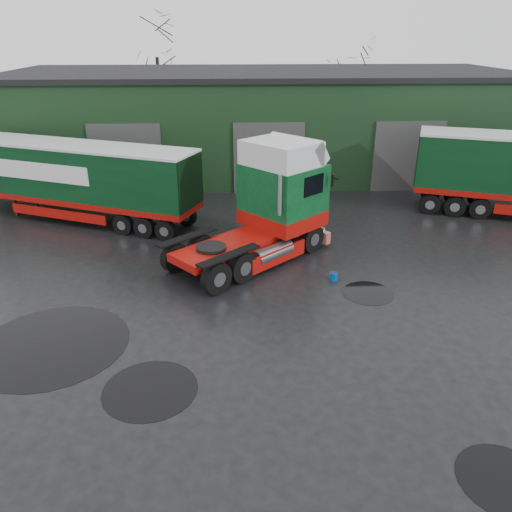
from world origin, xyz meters
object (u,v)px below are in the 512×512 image
at_px(trailer_left, 80,183).
at_px(tree_back_a, 159,82).
at_px(wash_bucket, 334,276).
at_px(warehouse, 262,120).
at_px(tree_back_b, 349,93).
at_px(hero_tractor, 246,207).

distance_m(trailer_left, tree_back_a, 20.42).
bearing_deg(tree_back_a, wash_bucket, -70.58).
distance_m(warehouse, tree_back_a, 12.90).
bearing_deg(warehouse, wash_bucket, -84.59).
xyz_separation_m(warehouse, trailer_left, (-9.50, -10.17, -1.26)).
bearing_deg(trailer_left, warehouse, -19.98).
distance_m(trailer_left, tree_back_b, 26.76).
bearing_deg(warehouse, tree_back_a, 128.66).
bearing_deg(hero_tractor, tree_back_b, 117.84).
relative_size(warehouse, tree_back_b, 4.32).
relative_size(hero_tractor, tree_back_a, 0.79).
bearing_deg(warehouse, hero_tractor, -95.87).
xyz_separation_m(warehouse, hero_tractor, (-1.59, -15.50, -0.81)).
xyz_separation_m(hero_tractor, wash_bucket, (3.24, -1.85, -2.20)).
bearing_deg(hero_tractor, warehouse, 132.58).
bearing_deg(hero_tractor, wash_bucket, 18.70).
relative_size(trailer_left, tree_back_b, 1.63).
distance_m(wash_bucket, tree_back_a, 29.36).
height_order(hero_tractor, tree_back_a, tree_back_a).
relative_size(warehouse, trailer_left, 2.65).
xyz_separation_m(hero_tractor, trailer_left, (-7.91, 5.33, -0.44)).
height_order(warehouse, trailer_left, warehouse).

